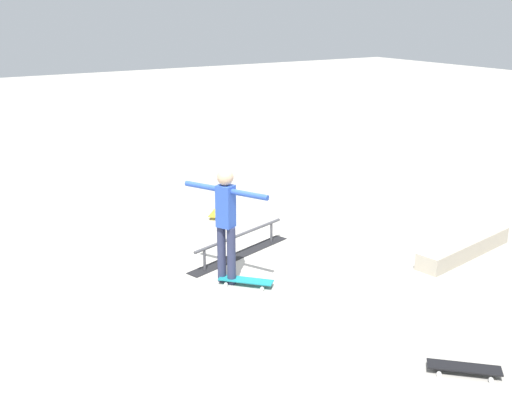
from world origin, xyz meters
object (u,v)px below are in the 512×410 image
skate_ledge (464,248)px  loose_skateboard_yellow (218,211)px  skater_main (226,218)px  grind_rail (240,246)px  skateboard_main (246,281)px  loose_skateboard_black (464,368)px

skate_ledge → loose_skateboard_yellow: 4.62m
skater_main → loose_skateboard_yellow: bearing=127.4°
grind_rail → skate_ledge: grind_rail is taller
grind_rail → loose_skateboard_yellow: grind_rail is taller
loose_skateboard_yellow → skater_main: bearing=-163.3°
skate_ledge → skateboard_main: bearing=-14.1°
grind_rail → skater_main: (0.69, 0.79, 0.84)m
skater_main → grind_rail: bearing=112.7°
skateboard_main → loose_skateboard_yellow: same height
skater_main → loose_skateboard_black: bearing=-9.4°
skateboard_main → loose_skateboard_yellow: size_ratio=1.00×
loose_skateboard_black → skateboard_main: bearing=-31.1°
skater_main → loose_skateboard_black: (-1.06, 3.48, -0.93)m
skate_ledge → skater_main: size_ratio=1.26×
loose_skateboard_yellow → loose_skateboard_black: bearing=-139.9°
grind_rail → skater_main: skater_main is taller
skater_main → loose_skateboard_black: skater_main is taller
skater_main → loose_skateboard_yellow: size_ratio=2.39×
grind_rail → skate_ledge: size_ratio=0.99×
skater_main → skateboard_main: size_ratio=2.39×
skate_ledge → skateboard_main: size_ratio=3.02×
skate_ledge → skater_main: (3.79, -1.14, 0.87)m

